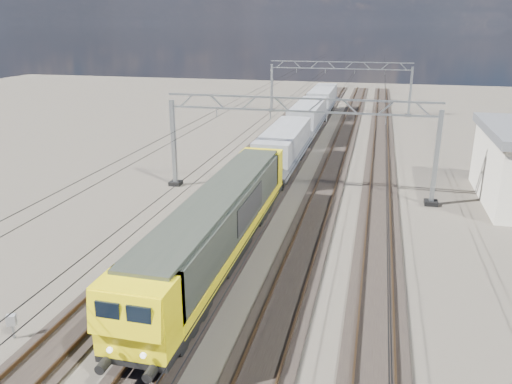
% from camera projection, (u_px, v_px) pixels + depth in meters
% --- Properties ---
extents(ground, '(160.00, 160.00, 0.00)m').
position_uv_depth(ground, '(286.00, 213.00, 33.17)').
color(ground, black).
rests_on(ground, ground).
extents(track_outer_west, '(2.60, 140.00, 0.30)m').
position_uv_depth(track_outer_west, '(201.00, 205.00, 34.49)').
color(track_outer_west, black).
rests_on(track_outer_west, ground).
extents(track_loco, '(2.60, 140.00, 0.30)m').
position_uv_depth(track_loco, '(257.00, 210.00, 33.60)').
color(track_loco, black).
rests_on(track_loco, ground).
extents(track_inner_east, '(2.60, 140.00, 0.30)m').
position_uv_depth(track_inner_east, '(316.00, 215.00, 32.70)').
color(track_inner_east, black).
rests_on(track_inner_east, ground).
extents(track_outer_east, '(2.60, 140.00, 0.30)m').
position_uv_depth(track_outer_east, '(379.00, 220.00, 31.80)').
color(track_outer_east, black).
rests_on(track_outer_east, ground).
extents(catenary_gantry_mid, '(19.90, 0.90, 7.11)m').
position_uv_depth(catenary_gantry_mid, '(297.00, 143.00, 35.60)').
color(catenary_gantry_mid, gray).
rests_on(catenary_gantry_mid, ground).
extents(catenary_gantry_far, '(19.90, 0.90, 7.11)m').
position_uv_depth(catenary_gantry_far, '(339.00, 85.00, 68.74)').
color(catenary_gantry_far, gray).
rests_on(catenary_gantry_far, ground).
extents(overhead_wires, '(12.03, 140.00, 0.53)m').
position_uv_depth(overhead_wires, '(306.00, 108.00, 38.69)').
color(overhead_wires, black).
rests_on(overhead_wires, ground).
extents(locomotive, '(2.76, 21.10, 3.62)m').
position_uv_depth(locomotive, '(220.00, 222.00, 25.51)').
color(locomotive, black).
rests_on(locomotive, ground).
extents(hopper_wagon_lead, '(3.38, 13.00, 3.25)m').
position_uv_depth(hopper_wagon_lead, '(284.00, 146.00, 41.82)').
color(hopper_wagon_lead, black).
rests_on(hopper_wagon_lead, ground).
extents(hopper_wagon_mid, '(3.38, 13.00, 3.25)m').
position_uv_depth(hopper_wagon_mid, '(308.00, 117.00, 54.89)').
color(hopper_wagon_mid, black).
rests_on(hopper_wagon_mid, ground).
extents(hopper_wagon_third, '(3.38, 13.00, 3.25)m').
position_uv_depth(hopper_wagon_third, '(323.00, 99.00, 67.96)').
color(hopper_wagon_third, black).
rests_on(hopper_wagon_third, ground).
extents(trackside_cabinet, '(0.43, 0.38, 1.05)m').
position_uv_depth(trackside_cabinet, '(11.00, 321.00, 19.74)').
color(trackside_cabinet, gray).
rests_on(trackside_cabinet, ground).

